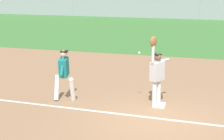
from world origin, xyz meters
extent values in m
plane|color=#936D4C|center=(0.00, 0.00, 0.00)|extent=(82.52, 82.52, 0.00)
cube|color=#3D7533|center=(0.00, 18.40, 0.01)|extent=(55.19, 19.04, 0.01)
cube|color=white|center=(-4.08, 0.25, 0.00)|extent=(11.99, 0.56, 0.01)
cube|color=white|center=(-0.08, 1.15, 0.04)|extent=(0.38, 0.38, 0.08)
cylinder|color=silver|center=(-0.14, 1.25, 0.42)|extent=(0.21, 0.21, 0.85)
cylinder|color=silver|center=(-0.24, 1.08, 0.42)|extent=(0.21, 0.21, 0.85)
cube|color=#B7B7B7|center=(-0.19, 1.17, 1.15)|extent=(0.45, 0.51, 0.60)
sphere|color=brown|center=(-0.19, 1.17, 1.60)|extent=(0.32, 0.32, 0.23)
cube|color=black|center=(-0.22, 1.18, 1.68)|extent=(0.29, 0.29, 0.05)
cylinder|color=#B7B7B7|center=(-0.31, 0.98, 1.76)|extent=(0.12, 0.12, 0.62)
cylinder|color=#B7B7B7|center=(-0.07, 1.35, 1.45)|extent=(0.40, 0.57, 0.09)
ellipsoid|color=brown|center=(-0.31, 0.98, 2.12)|extent=(0.27, 0.31, 0.32)
cylinder|color=white|center=(-2.93, 0.81, 0.42)|extent=(0.23, 0.45, 0.85)
cylinder|color=white|center=(-3.51, 0.87, 0.42)|extent=(0.23, 0.45, 0.85)
cube|color=#197272|center=(-3.22, 0.84, 1.15)|extent=(0.35, 0.56, 0.66)
sphere|color=#DBAD84|center=(-3.22, 0.84, 1.60)|extent=(0.27, 0.27, 0.23)
cube|color=black|center=(-3.19, 0.85, 1.68)|extent=(0.25, 0.24, 0.05)
cylinder|color=#197272|center=(-3.26, 1.06, 1.23)|extent=(0.16, 0.41, 0.58)
cylinder|color=#197272|center=(-3.18, 0.62, 1.23)|extent=(0.16, 0.41, 0.58)
sphere|color=white|center=(-0.76, 1.09, 1.72)|extent=(0.07, 0.07, 0.07)
cube|color=#93999E|center=(0.00, 27.92, 1.01)|extent=(55.19, 0.06, 2.02)
cylinder|color=gray|center=(-13.80, 27.92, 1.01)|extent=(0.08, 0.08, 2.02)
cylinder|color=gray|center=(0.00, 27.92, 1.01)|extent=(0.08, 0.08, 2.02)
cube|color=white|center=(-9.95, 31.45, 0.57)|extent=(4.48, 2.08, 0.55)
cube|color=#2D333D|center=(-9.95, 31.45, 1.05)|extent=(2.27, 1.84, 0.40)
cylinder|color=black|center=(-8.46, 32.34, 0.30)|extent=(0.61, 0.24, 0.60)
cylinder|color=black|center=(-8.54, 30.44, 0.30)|extent=(0.61, 0.24, 0.60)
cylinder|color=black|center=(-11.36, 32.46, 0.30)|extent=(0.61, 0.24, 0.60)
cylinder|color=black|center=(-11.44, 30.56, 0.30)|extent=(0.61, 0.24, 0.60)
cube|color=#B21E1E|center=(-4.30, 31.21, 0.57)|extent=(4.45, 2.02, 0.55)
cube|color=#2D333D|center=(-4.30, 31.21, 1.05)|extent=(2.25, 1.81, 0.40)
cylinder|color=black|center=(-2.82, 32.12, 0.30)|extent=(0.61, 0.24, 0.60)
cylinder|color=black|center=(-2.88, 30.22, 0.30)|extent=(0.61, 0.24, 0.60)
cylinder|color=black|center=(-5.72, 32.20, 0.30)|extent=(0.61, 0.24, 0.60)
cylinder|color=black|center=(-5.78, 30.30, 0.30)|extent=(0.61, 0.24, 0.60)
cube|color=#23389E|center=(0.77, 31.54, 0.57)|extent=(4.56, 2.29, 0.55)
cube|color=#2D333D|center=(0.77, 31.54, 1.05)|extent=(2.35, 1.94, 0.40)
cylinder|color=black|center=(2.13, 32.62, 0.30)|extent=(0.62, 0.27, 0.60)
cylinder|color=black|center=(2.30, 30.73, 0.30)|extent=(0.62, 0.27, 0.60)
cylinder|color=black|center=(-0.76, 32.36, 0.30)|extent=(0.62, 0.27, 0.60)
cylinder|color=black|center=(-0.59, 30.46, 0.30)|extent=(0.62, 0.27, 0.60)
camera|label=1|loc=(1.42, -9.70, 3.94)|focal=57.50mm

